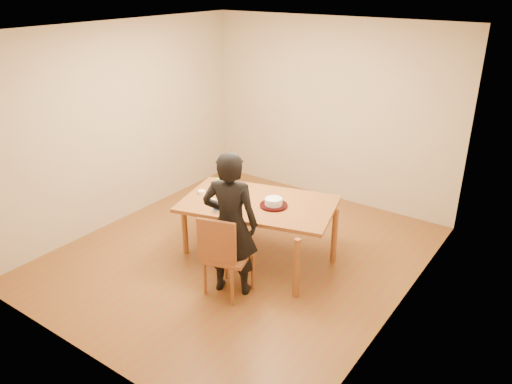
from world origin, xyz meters
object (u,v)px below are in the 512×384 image
Objects in this scene: dining_table at (258,204)px; cake_plate at (274,205)px; cake at (274,202)px; person at (230,224)px; dining_chair at (229,256)px.

cake_plate is at bearing -14.26° from dining_table.
cake reaches higher than dining_table.
dining_table is 1.10× the size of person.
cake is at bearing -117.33° from person.
dining_table is 4.09× the size of dining_chair.
dining_chair is 0.36m from person.
dining_chair is at bearing -94.56° from cake.
dining_table is at bearing -179.04° from cake.
cake_plate is (0.06, 0.78, 0.31)m from dining_chair.
cake_plate is 0.20× the size of person.
person is at bearing 73.16° from dining_chair.
dining_chair is 2.12× the size of cake.
cake is (0.00, 0.00, 0.04)m from cake_plate.
dining_chair is at bearing 67.51° from person.
cake_plate is (0.21, 0.00, 0.03)m from dining_table.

